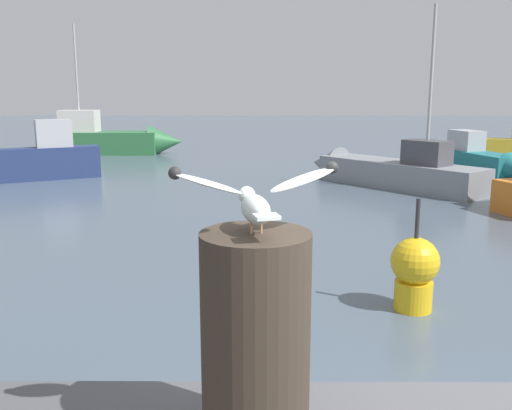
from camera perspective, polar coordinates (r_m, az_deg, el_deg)
The scene contains 7 objects.
mooring_post at distance 2.11m, azimuth -0.04°, elevation -13.84°, with size 0.40×0.40×0.83m, color #382D23.
seagull at distance 1.95m, azimuth -0.07°, elevation 0.71°, with size 0.59×0.39×0.25m.
boat_grey at distance 15.75m, azimuth 12.83°, elevation 3.52°, with size 4.43×4.99×4.76m.
boat_green at distance 23.95m, azimuth -14.30°, elevation 6.47°, with size 5.68×1.55×5.33m.
boat_navy at distance 17.44m, azimuth -20.74°, elevation 4.46°, with size 3.24×2.08×1.73m.
boat_teal at distance 18.93m, azimuth 21.71°, elevation 4.30°, with size 2.02×4.55×1.36m.
channel_buoy at distance 6.78m, azimuth 15.82°, elevation -6.44°, with size 0.56×0.56×1.33m.
Camera 1 is at (-1.10, -2.38, 2.50)m, focal length 39.33 mm.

